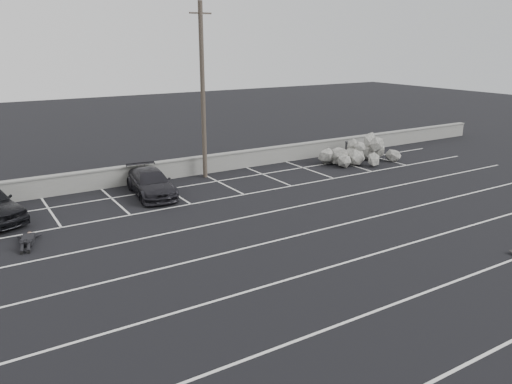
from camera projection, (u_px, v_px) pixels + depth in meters
ground at (347, 262)px, 17.83m from camera, size 120.00×120.00×0.00m
seawall at (186, 167)px, 29.06m from camera, size 50.00×0.45×1.06m
stall_lines at (277, 225)px, 21.37m from camera, size 36.00×20.05×0.01m
car_right at (151, 183)px, 25.39m from camera, size 2.23×4.62×1.30m
utility_pole at (203, 92)px, 27.58m from camera, size 1.28×0.26×9.63m
trash_bin at (350, 149)px, 33.74m from camera, size 0.85×0.85×1.09m
riprap_pile at (357, 155)px, 32.53m from camera, size 5.44×3.72×1.18m
person at (28, 236)px, 19.53m from camera, size 2.05×2.82×0.48m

